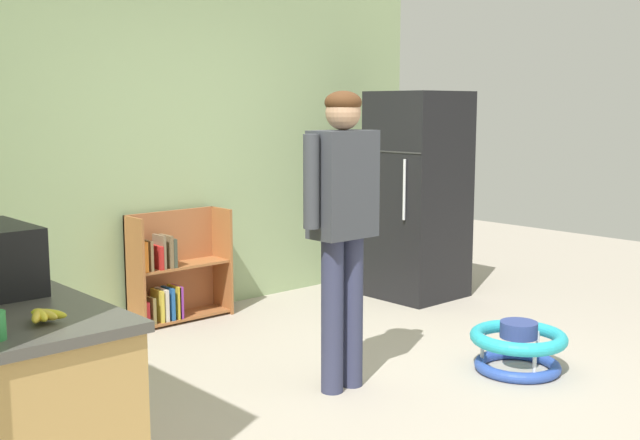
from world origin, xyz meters
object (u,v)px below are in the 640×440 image
(refrigerator, at_px, (418,195))
(standing_person, at_px, (343,213))
(bookshelf, at_px, (172,274))
(banana_bunch, at_px, (43,315))
(baby_walker, at_px, (518,347))

(refrigerator, xyz_separation_m, standing_person, (-2.06, -1.22, 0.16))
(bookshelf, distance_m, banana_bunch, 3.27)
(refrigerator, height_order, banana_bunch, refrigerator)
(banana_bunch, bearing_deg, bookshelf, 50.91)
(standing_person, bearing_deg, bookshelf, 88.95)
(bookshelf, bearing_deg, banana_bunch, -129.09)
(bookshelf, relative_size, banana_bunch, 5.37)
(standing_person, distance_m, baby_walker, 1.46)
(refrigerator, bearing_deg, standing_person, -149.45)
(refrigerator, relative_size, banana_bunch, 11.24)
(standing_person, bearing_deg, banana_bunch, -164.53)
(refrigerator, bearing_deg, banana_bunch, -156.45)
(bookshelf, xyz_separation_m, banana_bunch, (-2.03, -2.50, 0.56))
(baby_walker, xyz_separation_m, banana_bunch, (-3.03, -0.03, 0.77))
(standing_person, xyz_separation_m, banana_bunch, (-2.00, -0.55, -0.12))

